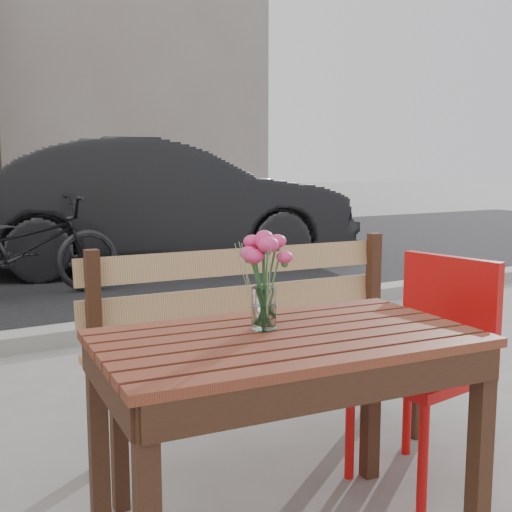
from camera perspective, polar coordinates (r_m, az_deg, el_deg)
The scene contains 7 objects.
street at distance 6.87m, azimuth -20.89°, elevation -3.00°, with size 30.00×8.12×0.12m.
main_table at distance 2.11m, azimuth 2.73°, elevation -10.13°, with size 1.27×0.83×0.74m.
main_bench at distance 2.90m, azimuth 0.06°, elevation -5.82°, with size 1.58×0.59×0.96m.
red_chair at distance 2.72m, azimuth 15.24°, elevation -8.25°, with size 0.50×0.50×0.91m.
main_vase at distance 2.09m, azimuth 0.72°, elevation -1.08°, with size 0.18×0.18×0.33m.
parked_car at distance 8.25m, azimuth -8.69°, elevation 4.57°, with size 1.69×4.86×1.60m, color black.
bicycle at distance 6.62m, azimuth -19.99°, elevation 0.72°, with size 0.66×1.89×0.99m, color black.
Camera 1 is at (-1.23, -1.58, 1.27)m, focal length 45.00 mm.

